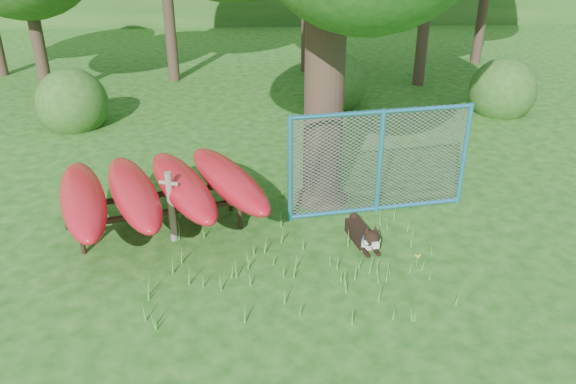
{
  "coord_description": "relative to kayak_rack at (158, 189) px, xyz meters",
  "views": [
    {
      "loc": [
        -0.25,
        -6.73,
        4.88
      ],
      "look_at": [
        0.2,
        1.2,
        1.0
      ],
      "focal_mm": 35.0,
      "sensor_mm": 36.0,
      "label": 1
    }
  ],
  "objects": [
    {
      "name": "ground",
      "position": [
        1.95,
        -1.85,
        -0.8
      ],
      "size": [
        80.0,
        80.0,
        0.0
      ],
      "primitive_type": "plane",
      "color": "#17490E",
      "rests_on": "ground"
    },
    {
      "name": "shrub_right",
      "position": [
        8.45,
        6.15,
        -0.8
      ],
      "size": [
        1.8,
        1.8,
        1.8
      ],
      "primitive_type": "sphere",
      "color": "#24501A",
      "rests_on": "ground"
    },
    {
      "name": "kayak_rack",
      "position": [
        0.0,
        0.0,
        0.0
      ],
      "size": [
        4.11,
        3.68,
        1.04
      ],
      "rotation": [
        0.0,
        0.0,
        0.26
      ],
      "color": "black",
      "rests_on": "ground"
    },
    {
      "name": "shrub_left",
      "position": [
        -3.05,
        5.65,
        -0.8
      ],
      "size": [
        1.8,
        1.8,
        1.8
      ],
      "primitive_type": "sphere",
      "color": "#24501A",
      "rests_on": "ground"
    },
    {
      "name": "fence_section",
      "position": [
        3.85,
        0.5,
        0.19
      ],
      "size": [
        3.33,
        0.61,
        3.27
      ],
      "rotation": [
        0.0,
        0.0,
        0.16
      ],
      "color": "#2988BF",
      "rests_on": "ground"
    },
    {
      "name": "wildflower_clump",
      "position": [
        4.12,
        -1.34,
        -0.63
      ],
      "size": [
        0.09,
        0.1,
        0.2
      ],
      "rotation": [
        0.0,
        0.0,
        -0.26
      ],
      "color": "#489731",
      "rests_on": "ground"
    },
    {
      "name": "shrub_mid",
      "position": [
        3.95,
        7.15,
        -0.8
      ],
      "size": [
        1.8,
        1.8,
        1.8
      ],
      "primitive_type": "sphere",
      "color": "#24501A",
      "rests_on": "ground"
    },
    {
      "name": "wooden_post",
      "position": [
        0.25,
        -0.33,
        -0.14
      ],
      "size": [
        0.34,
        0.17,
        1.24
      ],
      "rotation": [
        0.0,
        0.0,
        -0.34
      ],
      "color": "#6C5F51",
      "rests_on": "ground"
    },
    {
      "name": "husky_dog",
      "position": [
        3.4,
        -0.67,
        -0.62
      ],
      "size": [
        0.46,
        1.13,
        0.51
      ],
      "rotation": [
        0.0,
        0.0,
        0.22
      ],
      "color": "black",
      "rests_on": "ground"
    }
  ]
}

